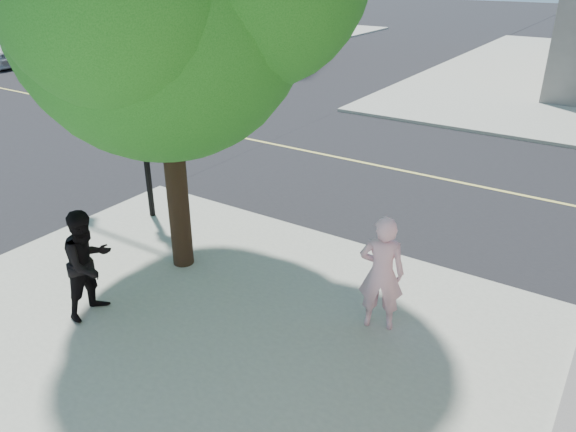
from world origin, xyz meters
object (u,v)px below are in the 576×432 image
Objects in this scene: pedestrian at (88,263)px; man_on_phone at (381,273)px; car_a at (76,58)px; signal_pole at (65,42)px.

man_on_phone is at bearing -63.74° from pedestrian.
pedestrian reaches higher than car_a.
pedestrian is 21.29m from car_a.
man_on_phone is 23.44m from car_a.
car_a is (-17.02, 12.79, -0.21)m from pedestrian.
signal_pole is 0.76× the size of car_a.
signal_pole reaches higher than pedestrian.
signal_pole is (-3.93, 3.02, 2.59)m from pedestrian.
car_a is (-20.86, 10.69, -0.25)m from man_on_phone.
pedestrian is 0.41× the size of signal_pole.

